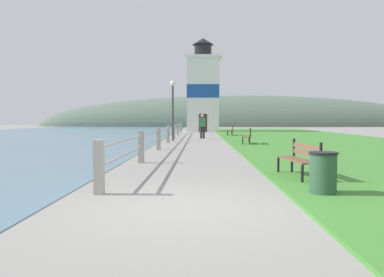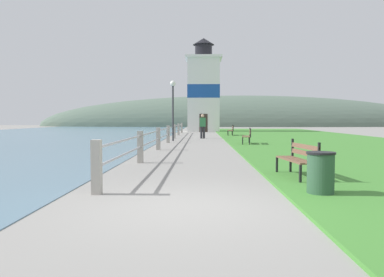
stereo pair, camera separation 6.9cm
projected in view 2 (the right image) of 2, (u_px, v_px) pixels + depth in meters
name	position (u px, v px, depth m)	size (l,w,h in m)	color
ground_plane	(185.00, 207.00, 6.21)	(160.00, 160.00, 0.00)	gray
grass_verge	(315.00, 140.00, 24.79)	(12.00, 56.44, 0.06)	#428433
seawall_railing	(168.00, 133.00, 22.69)	(0.18, 31.16, 1.06)	#A8A399
park_bench_near	(299.00, 157.00, 9.06)	(0.67, 1.71, 0.94)	brown
park_bench_midway	(248.00, 135.00, 21.03)	(0.64, 1.71, 0.94)	brown
park_bench_far	(231.00, 130.00, 31.84)	(0.57, 2.02, 0.94)	brown
lighthouse	(203.00, 91.00, 42.69)	(4.07, 4.07, 10.61)	white
person_strolling	(203.00, 125.00, 27.74)	(0.45, 0.25, 1.80)	#28282D
trash_bin	(321.00, 174.00, 7.04)	(0.54, 0.54, 0.84)	#2D5138
lamp_post	(173.00, 99.00, 24.52)	(0.36, 0.36, 3.96)	#333338
distant_hillside	(241.00, 126.00, 73.52)	(80.00, 16.00, 12.00)	#566B5B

